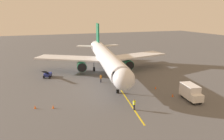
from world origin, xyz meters
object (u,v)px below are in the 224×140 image
Objects in this scene: safety_cone_wing_port at (173,95)px; safety_cone_wing_starboard at (35,107)px; safety_cone_nose_left at (156,88)px; safety_cone_nose_right at (53,107)px; ground_crew_marshaller at (134,104)px; ground_crew_wing_walker at (101,78)px; box_truck_near_nose at (191,92)px; airplane at (106,58)px; belt_loader_portside at (47,74)px.

safety_cone_wing_port and safety_cone_wing_starboard have the same top height.
safety_cone_nose_right is at bearing 6.56° from safety_cone_nose_left.
ground_crew_marshaller is 3.11× the size of safety_cone_nose_right.
ground_crew_marshaller is 3.11× the size of safety_cone_nose_left.
safety_cone_nose_left and safety_cone_wing_starboard have the same top height.
safety_cone_nose_right is (10.85, 9.99, -0.61)m from ground_crew_wing_walker.
ground_crew_wing_walker reaches higher than safety_cone_nose_left.
box_truck_near_nose is at bearing 128.04° from ground_crew_wing_walker.
airplane is 21.56m from ground_crew_marshaller.
safety_cone_nose_left is at bearing -138.76° from ground_crew_marshaller.
safety_cone_nose_left and safety_cone_nose_right have the same top height.
airplane reaches higher than belt_loader_portside.
safety_cone_wing_starboard is (3.03, 16.96, -0.44)m from belt_loader_portside.
box_truck_near_nose is (-11.42, 14.60, 0.50)m from ground_crew_wing_walker.
box_truck_near_nose reaches higher than safety_cone_wing_starboard.
safety_cone_wing_starboard is at bearing 3.55° from safety_cone_nose_left.
safety_cone_nose_left is (-8.79, 7.74, -0.61)m from ground_crew_wing_walker.
box_truck_near_nose is (-10.72, -0.23, 0.50)m from ground_crew_marshaller.
safety_cone_nose_right is at bearing -22.70° from ground_crew_marshaller.
ground_crew_wing_walker reaches higher than safety_cone_wing_starboard.
belt_loader_portside is 24.76m from safety_cone_nose_left.
safety_cone_nose_right and safety_cone_wing_port have the same top height.
belt_loader_portside is (13.71, -1.49, -3.29)m from airplane.
box_truck_near_nose is at bearing 167.60° from safety_cone_wing_starboard.
airplane is 20.02m from safety_cone_wing_port.
airplane is 23.53× the size of ground_crew_marshaller.
ground_crew_wing_walker reaches higher than safety_cone_nose_right.
safety_cone_wing_starboard is at bearing -12.40° from box_truck_near_nose.
safety_cone_nose_right is 1.00× the size of safety_cone_wing_starboard.
airplane reaches higher than safety_cone_nose_right.
belt_loader_portside is at bearing -63.80° from ground_crew_marshaller.
ground_crew_marshaller is 10.77m from safety_cone_nose_left.
ground_crew_marshaller is at bearing 92.70° from ground_crew_wing_walker.
airplane is 21.91m from safety_cone_nose_right.
airplane reaches higher than box_truck_near_nose.
safety_cone_nose_right is (19.64, 2.26, 0.00)m from safety_cone_nose_left.
airplane reaches higher than ground_crew_marshaller.
ground_crew_wing_walker is 3.11× the size of safety_cone_nose_left.
ground_crew_wing_walker is 3.11× the size of safety_cone_wing_starboard.
airplane is at bearing -130.79° from safety_cone_nose_right.
safety_cone_wing_port is at bearing 127.61° from ground_crew_wing_walker.
safety_cone_wing_port is (-20.33, 2.31, 0.00)m from safety_cone_nose_right.
belt_loader_portside is at bearing -45.31° from safety_cone_wing_port.
safety_cone_nose_right is 1.00× the size of safety_cone_wing_port.
ground_crew_marshaller is 12.54m from safety_cone_nose_right.
belt_loader_portside is 8.60× the size of safety_cone_wing_port.
safety_cone_wing_port is (-9.48, 12.31, -0.61)m from ground_crew_wing_walker.
box_truck_near_nose reaches higher than belt_loader_portside.
ground_crew_wing_walker is at bearing -41.36° from safety_cone_nose_left.
safety_cone_wing_port is at bearing 172.10° from safety_cone_wing_starboard.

